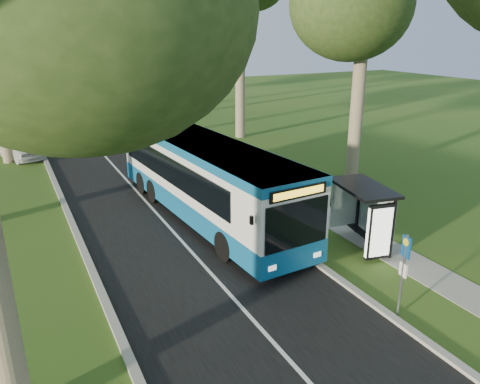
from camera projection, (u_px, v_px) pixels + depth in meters
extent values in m
plane|color=#2D541A|center=(296.00, 250.00, 17.18)|extent=(120.00, 120.00, 0.00)
cube|color=black|center=(132.00, 186.00, 24.11)|extent=(7.00, 100.00, 0.02)
cube|color=#9E9B93|center=(195.00, 176.00, 25.59)|extent=(0.25, 100.00, 0.12)
cube|color=#9E9B93|center=(60.00, 196.00, 22.60)|extent=(0.25, 100.00, 0.12)
cube|color=white|center=(132.00, 186.00, 24.11)|extent=(0.12, 100.00, 0.00)
cube|color=gray|center=(244.00, 170.00, 26.88)|extent=(1.50, 100.00, 0.02)
cube|color=white|center=(204.00, 176.00, 19.53)|extent=(3.53, 12.75, 2.99)
cube|color=#0E5185|center=(205.00, 200.00, 19.89)|extent=(3.56, 12.78, 0.84)
cube|color=#0E5185|center=(204.00, 145.00, 19.10)|extent=(3.56, 12.78, 0.34)
cube|color=black|center=(285.00, 227.00, 14.17)|extent=(2.36, 0.22, 1.52)
cube|color=yellow|center=(286.00, 195.00, 13.79)|extent=(1.89, 0.16, 0.23)
cube|color=black|center=(282.00, 269.00, 14.71)|extent=(2.52, 0.30, 0.31)
cylinder|color=black|center=(217.00, 247.00, 16.19)|extent=(0.37, 1.11, 1.09)
cylinder|color=black|center=(276.00, 234.00, 17.20)|extent=(0.37, 1.11, 1.09)
cylinder|color=black|center=(153.00, 185.00, 22.56)|extent=(0.37, 1.11, 1.09)
cylinder|color=black|center=(199.00, 179.00, 23.57)|extent=(0.37, 1.11, 1.09)
cylinder|color=gray|center=(402.00, 276.00, 12.88)|extent=(0.08, 0.08, 2.48)
cube|color=navy|center=(406.00, 247.00, 12.58)|extent=(0.10, 0.35, 0.62)
cylinder|color=yellow|center=(406.00, 242.00, 12.52)|extent=(0.05, 0.22, 0.22)
cube|color=white|center=(403.00, 270.00, 12.81)|extent=(0.10, 0.30, 0.40)
cube|color=black|center=(395.00, 227.00, 16.37)|extent=(0.11, 0.11, 2.27)
cube|color=black|center=(352.00, 206.00, 18.33)|extent=(0.11, 0.11, 2.27)
cube|color=black|center=(364.00, 187.00, 16.72)|extent=(1.97, 2.99, 0.11)
cube|color=silver|center=(374.00, 213.00, 17.35)|extent=(0.45, 2.28, 1.81)
cube|color=black|center=(385.00, 231.00, 16.04)|extent=(0.96, 0.31, 2.00)
cube|color=white|center=(387.00, 232.00, 15.97)|extent=(0.76, 0.16, 1.77)
cube|color=black|center=(360.00, 232.00, 17.70)|extent=(0.63, 1.67, 0.05)
cylinder|color=black|center=(251.00, 200.00, 21.02)|extent=(0.46, 0.46, 0.83)
cylinder|color=black|center=(252.00, 191.00, 20.87)|extent=(0.50, 0.50, 0.05)
imported|color=silver|center=(20.00, 146.00, 29.22)|extent=(2.98, 4.66, 1.48)
imported|color=#96979D|center=(6.00, 110.00, 41.95)|extent=(3.41, 5.17, 1.61)
cylinder|color=#7A6B56|center=(360.00, 75.00, 23.62)|extent=(0.67, 0.67, 10.99)
cylinder|color=#7A6B56|center=(240.00, 53.00, 33.25)|extent=(0.70, 0.70, 12.07)
cylinder|color=#7A6B56|center=(194.00, 52.00, 44.01)|extent=(0.68, 0.68, 11.25)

